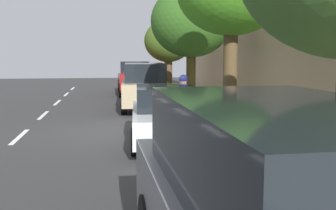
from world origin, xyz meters
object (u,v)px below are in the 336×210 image
at_px(parked_suv_tan_mid, 145,86).
at_px(cyclist_with_backpack, 184,97).
at_px(street_tree_corner, 168,42).
at_px(street_tree_far_end, 191,22).
at_px(parked_sedan_white_second, 166,115).
at_px(bicycle_at_curb, 174,118).
at_px(parked_pickup_red_far, 135,79).

bearing_deg(parked_suv_tan_mid, cyclist_with_backpack, -82.33).
height_order(parked_suv_tan_mid, street_tree_corner, street_tree_corner).
distance_m(street_tree_far_end, street_tree_corner, 6.60).
distance_m(parked_sedan_white_second, bicycle_at_curb, 1.86).
relative_size(bicycle_at_curb, cyclist_with_backpack, 0.89).
bearing_deg(bicycle_at_curb, parked_pickup_red_far, 92.41).
relative_size(parked_pickup_red_far, cyclist_with_backpack, 3.00).
bearing_deg(parked_suv_tan_mid, bicycle_at_curb, -84.18).
height_order(parked_sedan_white_second, cyclist_with_backpack, cyclist_with_backpack).
bearing_deg(street_tree_far_end, parked_suv_tan_mid, 157.16).
height_order(parked_sedan_white_second, bicycle_at_curb, parked_sedan_white_second).
xyz_separation_m(cyclist_with_backpack, street_tree_corner, (1.15, 11.20, 2.02)).
bearing_deg(bicycle_at_curb, cyclist_with_backpack, -63.27).
xyz_separation_m(bicycle_at_curb, street_tree_corner, (1.38, 10.76, 2.73)).
relative_size(parked_sedan_white_second, street_tree_corner, 1.07).
bearing_deg(cyclist_with_backpack, parked_pickup_red_far, 93.36).
bearing_deg(parked_pickup_red_far, street_tree_corner, -27.35).
height_order(parked_sedan_white_second, street_tree_corner, street_tree_corner).
relative_size(bicycle_at_curb, street_tree_far_end, 0.31).
height_order(parked_suv_tan_mid, parked_pickup_red_far, parked_suv_tan_mid).
bearing_deg(parked_suv_tan_mid, parked_sedan_white_second, -90.10).
relative_size(parked_suv_tan_mid, street_tree_far_end, 0.95).
bearing_deg(street_tree_far_end, bicycle_at_curb, -108.20).
relative_size(parked_sedan_white_second, street_tree_far_end, 0.89).
bearing_deg(bicycle_at_curb, street_tree_far_end, 71.80).
distance_m(cyclist_with_backpack, street_tree_corner, 11.44).
relative_size(parked_suv_tan_mid, bicycle_at_curb, 3.06).
relative_size(cyclist_with_backpack, street_tree_corner, 0.42).
relative_size(parked_suv_tan_mid, cyclist_with_backpack, 2.71).
bearing_deg(cyclist_with_backpack, street_tree_corner, 84.12).
bearing_deg(parked_suv_tan_mid, parked_pickup_red_far, 89.88).
height_order(parked_pickup_red_far, street_tree_corner, street_tree_corner).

